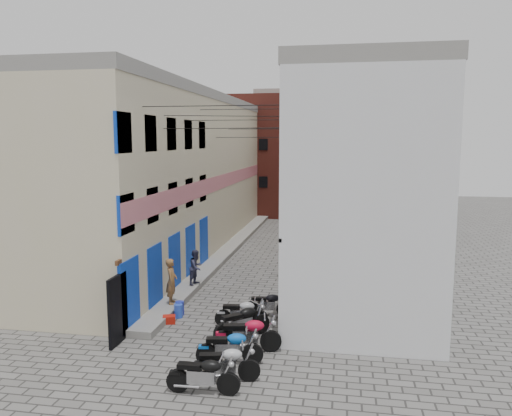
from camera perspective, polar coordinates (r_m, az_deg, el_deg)
The scene contains 21 objects.
ground at distance 16.39m, azimuth -6.48°, elevation -15.14°, with size 90.00×90.00×0.00m, color #5D5A57.
plinth at distance 28.88m, azimuth -3.08°, elevation -4.70°, with size 0.90×26.00×0.25m, color gray.
building_left at distance 29.01m, azimuth -8.82°, elevation 4.01°, with size 5.10×27.00×9.00m.
building_right at distance 27.52m, azimuth 11.33°, elevation 3.77°, with size 5.94×26.00×9.00m.
building_far_brick_left at distance 42.95m, azimuth 1.49°, elevation 5.98°, with size 6.00×6.00×10.00m, color maroon.
building_far_brick_right at distance 44.54m, azimuth 8.27°, elevation 4.68°, with size 5.00×6.00×8.00m, color maroon.
building_far_concrete at distance 48.66m, azimuth 4.90°, elevation 6.76°, with size 8.00×5.00×11.00m, color gray.
far_shopfront at distance 40.23m, azimuth 3.70°, elevation 0.41°, with size 2.00×0.30×2.40m, color black.
overhead_wires at distance 22.54m, azimuth -1.18°, elevation 9.71°, with size 5.80×13.02×1.32m.
motorcycle_a at distance 13.29m, azimuth -6.07°, elevation -18.24°, with size 0.60×1.91×1.10m, color black, non-canonical shape.
motorcycle_b at distance 13.81m, azimuth -3.64°, elevation -17.15°, with size 0.60×1.91×1.11m, color #AAABAF, non-canonical shape.
motorcycle_c at distance 14.75m, azimuth -3.05°, elevation -15.42°, with size 0.61×1.94×1.12m, color #0C56B9, non-canonical shape.
motorcycle_d at distance 15.51m, azimuth -1.02°, elevation -14.04°, with size 0.66×2.09×1.21m, color #B50C2C, non-canonical shape.
motorcycle_e at distance 16.50m, azimuth -1.59°, elevation -12.71°, with size 0.65×2.06×1.19m, color black, non-canonical shape.
motorcycle_f at distance 17.46m, azimuth -1.69°, elevation -11.74°, with size 0.58×1.84×1.07m, color #A4A5A9, non-canonical shape.
motorcycle_g at distance 18.41m, azimuth 1.33°, elevation -10.79°, with size 0.55×1.74×1.01m, color black, non-canonical shape.
person_a at distance 19.18m, azimuth -9.63°, elevation -8.24°, with size 0.63×0.41×1.72m, color olive.
person_b at distance 21.50m, azimuth -6.85°, elevation -6.73°, with size 0.73×0.57×1.50m, color #34354F.
water_jug_near at distance 18.59m, azimuth -8.87°, elevation -11.55°, with size 0.31×0.31×0.48m, color blue.
water_jug_far at distance 18.84m, azimuth -8.71°, elevation -11.25°, with size 0.32×0.32×0.50m, color #222FAB.
red_crate at distance 18.14m, azimuth -9.91°, elevation -12.44°, with size 0.43×0.32×0.27m, color #B0180C.
Camera 1 is at (4.36, -14.45, 6.38)m, focal length 35.00 mm.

